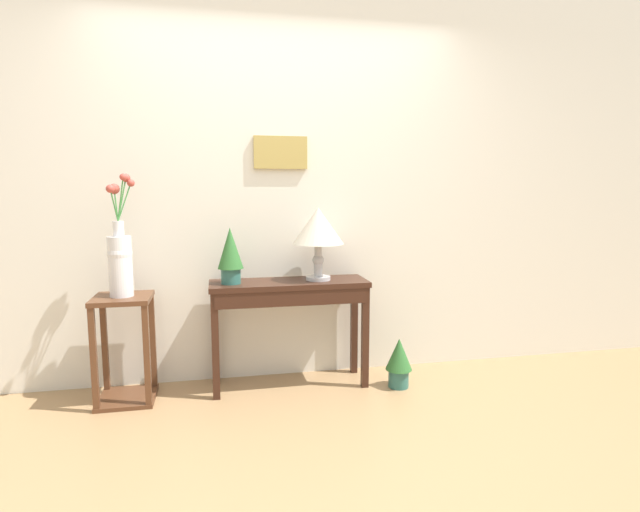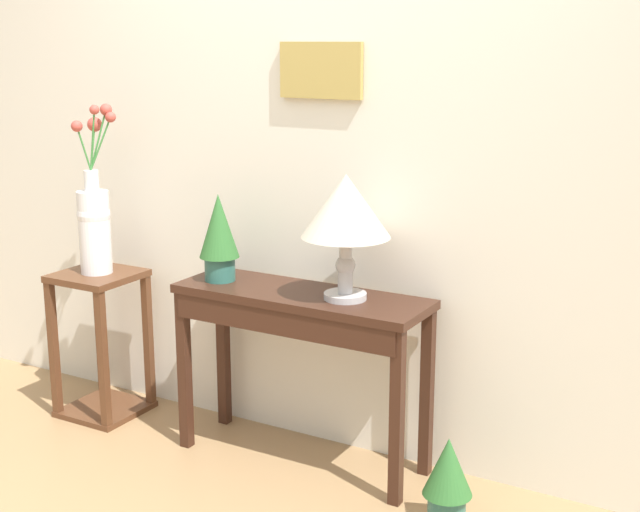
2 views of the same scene
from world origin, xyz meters
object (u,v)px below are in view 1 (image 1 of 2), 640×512
object	(u,v)px
console_table	(290,300)
potted_plant_floor	(399,360)
table_lamp	(318,228)
pedestal_stand_left	(125,349)
potted_plant_on_console	(230,253)
flower_vase_tall	(120,256)

from	to	relation	value
console_table	potted_plant_floor	xyz separation A→B (m)	(0.72, -0.17, -0.41)
table_lamp	console_table	bearing A→B (deg)	-173.93
console_table	table_lamp	bearing A→B (deg)	6.07
console_table	pedestal_stand_left	xyz separation A→B (m)	(-1.05, -0.02, -0.27)
pedestal_stand_left	potted_plant_on_console	bearing A→B (deg)	2.17
potted_plant_on_console	potted_plant_floor	distance (m)	1.34
table_lamp	flower_vase_tall	world-z (taller)	flower_vase_tall
pedestal_stand_left	flower_vase_tall	size ratio (longest dim) A/B	0.90
flower_vase_tall	potted_plant_floor	size ratio (longest dim) A/B	2.20
console_table	potted_plant_on_console	world-z (taller)	potted_plant_on_console
console_table	potted_plant_floor	distance (m)	0.85
console_table	table_lamp	world-z (taller)	table_lamp
potted_plant_floor	potted_plant_on_console	bearing A→B (deg)	171.26
flower_vase_tall	potted_plant_floor	bearing A→B (deg)	-4.74
potted_plant_floor	pedestal_stand_left	bearing A→B (deg)	175.35
table_lamp	potted_plant_on_console	size ratio (longest dim) A/B	1.34
console_table	pedestal_stand_left	distance (m)	1.08
table_lamp	potted_plant_floor	world-z (taller)	table_lamp
flower_vase_tall	potted_plant_floor	xyz separation A→B (m)	(1.77, -0.15, -0.74)
potted_plant_on_console	potted_plant_floor	size ratio (longest dim) A/B	1.07
pedestal_stand_left	potted_plant_floor	distance (m)	1.78
flower_vase_tall	potted_plant_floor	distance (m)	1.92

